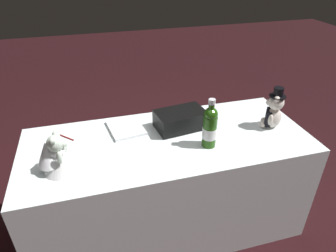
# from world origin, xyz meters

# --- Properties ---
(ground_plane) EXTENTS (12.00, 12.00, 0.00)m
(ground_plane) POSITION_xyz_m (0.00, 0.00, 0.00)
(ground_plane) COLOR black
(reception_table) EXTENTS (1.83, 0.76, 0.76)m
(reception_table) POSITION_xyz_m (0.00, 0.00, 0.38)
(reception_table) COLOR white
(reception_table) RESTS_ON ground_plane
(teddy_bear_groom) EXTENTS (0.14, 0.13, 0.29)m
(teddy_bear_groom) POSITION_xyz_m (-0.72, 0.04, 0.88)
(teddy_bear_groom) COLOR silver
(teddy_bear_groom) RESTS_ON reception_table
(teddy_bear_bride) EXTENTS (0.23, 0.19, 0.23)m
(teddy_bear_bride) POSITION_xyz_m (0.66, 0.13, 0.86)
(teddy_bear_bride) COLOR white
(teddy_bear_bride) RESTS_ON reception_table
(champagne_bottle) EXTENTS (0.09, 0.09, 0.32)m
(champagne_bottle) POSITION_xyz_m (-0.22, 0.13, 0.90)
(champagne_bottle) COLOR #235111
(champagne_bottle) RESTS_ON reception_table
(signing_pen) EXTENTS (0.09, 0.10, 0.01)m
(signing_pen) POSITION_xyz_m (0.62, -0.19, 0.76)
(signing_pen) COLOR maroon
(signing_pen) RESTS_ON reception_table
(gift_case_black) EXTENTS (0.35, 0.24, 0.12)m
(gift_case_black) POSITION_xyz_m (-0.12, -0.12, 0.82)
(gift_case_black) COLOR black
(gift_case_black) RESTS_ON reception_table
(guestbook) EXTENTS (0.25, 0.29, 0.02)m
(guestbook) POSITION_xyz_m (0.24, -0.20, 0.77)
(guestbook) COLOR white
(guestbook) RESTS_ON reception_table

